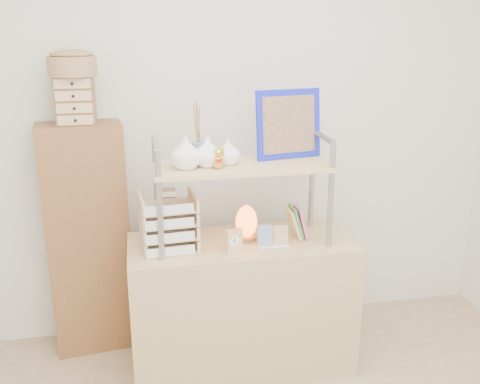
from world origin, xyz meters
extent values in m
cube|color=silver|center=(0.00, 1.70, 1.30)|extent=(3.40, 0.02, 2.60)
cube|color=tan|center=(0.00, 1.20, 0.38)|extent=(1.20, 0.50, 0.75)
cube|color=brown|center=(-0.82, 1.57, 0.68)|extent=(0.48, 0.30, 1.35)
cylinder|color=#9397A0|center=(-0.43, 1.05, 1.02)|extent=(0.03, 0.03, 0.55)
cylinder|color=#9397A0|center=(-0.43, 1.35, 1.02)|extent=(0.03, 0.03, 0.55)
cylinder|color=#9397A0|center=(-0.43, 1.20, 1.30)|extent=(0.03, 0.30, 0.03)
cylinder|color=#9397A0|center=(0.43, 1.05, 1.02)|extent=(0.03, 0.03, 0.55)
cylinder|color=#9397A0|center=(0.43, 1.35, 1.02)|extent=(0.03, 0.03, 0.55)
cylinder|color=#9397A0|center=(0.43, 1.20, 1.30)|extent=(0.03, 0.30, 0.03)
cube|color=tan|center=(0.00, 1.20, 1.16)|extent=(0.90, 0.34, 0.02)
imported|color=white|center=(-0.29, 1.18, 1.25)|extent=(0.16, 0.16, 0.16)
imported|color=white|center=(-0.17, 1.20, 1.25)|extent=(0.14, 0.14, 0.15)
imported|color=white|center=(-0.07, 1.22, 1.24)|extent=(0.13, 0.13, 0.13)
cylinder|color=#284FAF|center=(-0.20, 1.32, 1.22)|extent=(0.07, 0.07, 0.10)
cube|color=#151EC6|center=(0.27, 1.30, 1.35)|extent=(0.37, 0.12, 0.36)
cube|color=brown|center=(0.27, 1.29, 1.35)|extent=(0.30, 0.09, 0.30)
cube|color=#D95F92|center=(0.33, 1.20, 0.83)|extent=(0.06, 0.12, 0.17)
cube|color=#54964B|center=(0.30, 1.22, 0.83)|extent=(0.06, 0.12, 0.17)
cube|color=#BFBC73|center=(0.28, 1.20, 0.83)|extent=(0.07, 0.13, 0.17)
cube|color=#DBB583|center=(-0.39, 1.19, 0.76)|extent=(0.28, 0.26, 0.01)
cube|color=white|center=(-0.39, 1.07, 0.78)|extent=(0.24, 0.03, 0.05)
cube|color=#DBB583|center=(-0.39, 1.19, 0.83)|extent=(0.28, 0.26, 0.01)
cube|color=white|center=(-0.39, 1.07, 0.85)|extent=(0.24, 0.03, 0.05)
cube|color=#DBB583|center=(-0.39, 1.19, 0.90)|extent=(0.28, 0.26, 0.01)
cube|color=white|center=(-0.39, 1.07, 0.93)|extent=(0.24, 0.03, 0.05)
cube|color=#DBB583|center=(-0.39, 1.19, 0.97)|extent=(0.28, 0.26, 0.01)
cube|color=white|center=(-0.39, 1.07, 1.00)|extent=(0.24, 0.03, 0.05)
cube|color=beige|center=(-0.39, 1.17, 1.06)|extent=(0.08, 0.08, 0.03)
cylinder|color=brown|center=(0.03, 1.22, 0.76)|extent=(0.11, 0.11, 0.02)
ellipsoid|color=orange|center=(0.03, 1.22, 0.86)|extent=(0.13, 0.12, 0.17)
cube|color=tan|center=(-0.07, 1.07, 0.81)|extent=(0.09, 0.06, 0.12)
cylinder|color=white|center=(-0.07, 1.05, 0.82)|extent=(0.06, 0.02, 0.06)
cube|color=white|center=(0.14, 1.10, 0.75)|extent=(0.16, 0.05, 0.01)
cube|color=navy|center=(0.10, 1.11, 0.81)|extent=(0.08, 0.02, 0.11)
cube|color=tan|center=(0.19, 1.11, 0.81)|extent=(0.08, 0.02, 0.10)
cube|color=brown|center=(-0.82, 1.55, 1.48)|extent=(0.20, 0.15, 0.25)
cube|color=tan|center=(-0.82, 1.47, 1.38)|extent=(0.18, 0.01, 0.05)
cube|color=tan|center=(-0.82, 1.47, 1.44)|extent=(0.18, 0.01, 0.05)
cube|color=tan|center=(-0.82, 1.47, 1.51)|extent=(0.18, 0.01, 0.05)
cube|color=tan|center=(-0.82, 1.47, 1.57)|extent=(0.18, 0.01, 0.05)
cylinder|color=olive|center=(-0.82, 1.55, 1.65)|extent=(0.25, 0.25, 0.10)
camera|label=1|loc=(-0.52, -1.39, 1.85)|focal=40.00mm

